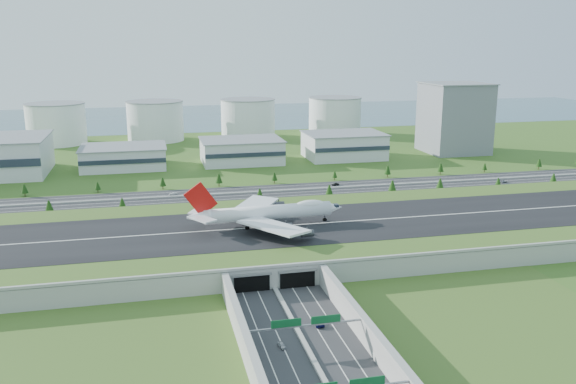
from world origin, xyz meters
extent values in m
plane|color=#425C1C|center=(0.00, 0.00, 0.00)|extent=(1200.00, 1200.00, 0.00)
cube|color=gray|center=(0.00, 0.00, 4.00)|extent=(520.00, 100.00, 8.00)
cube|color=#415D1F|center=(0.00, 0.00, 8.08)|extent=(520.00, 100.00, 0.16)
cube|color=black|center=(0.00, 0.00, 8.22)|extent=(520.00, 58.00, 0.12)
cube|color=silver|center=(0.00, 0.00, 8.30)|extent=(520.00, 0.90, 0.02)
cube|color=gray|center=(0.00, -49.40, 8.60)|extent=(520.00, 1.20, 1.20)
cube|color=#28282B|center=(0.00, -110.00, 0.06)|extent=(34.00, 120.00, 0.12)
cube|color=gray|center=(0.00, -110.00, 0.45)|extent=(1.60, 120.00, 0.90)
cube|color=gray|center=(-18.20, -100.00, 4.00)|extent=(2.40, 100.00, 8.00)
cube|color=gray|center=(18.20, -100.00, 4.00)|extent=(2.40, 100.00, 8.00)
cube|color=black|center=(-8.50, -50.20, 3.20)|extent=(13.00, 1.20, 6.00)
cube|color=black|center=(8.50, -50.20, 3.20)|extent=(13.00, 1.20, 6.00)
cylinder|color=gray|center=(-19.00, -95.00, 3.50)|extent=(0.70, 0.70, 7.00)
cylinder|color=gray|center=(19.00, -95.00, 3.50)|extent=(0.70, 0.70, 7.00)
cube|color=gray|center=(0.00, -95.00, 7.20)|extent=(38.00, 0.50, 0.50)
cube|color=#0C4C23|center=(-6.00, -95.10, 8.60)|extent=(9.00, 0.30, 2.40)
cube|color=#0C4C23|center=(6.00, -95.10, 8.60)|extent=(9.00, 0.30, 2.40)
cube|color=#0C4C23|center=(6.00, -130.10, 8.60)|extent=(9.00, 0.30, 2.40)
cube|color=#28282B|center=(0.00, 95.00, 0.06)|extent=(560.00, 36.00, 0.12)
cylinder|color=#3D2819|center=(-94.56, 73.00, 1.38)|extent=(0.50, 0.50, 2.76)
cone|color=black|center=(-94.56, 73.00, 4.91)|extent=(4.29, 4.29, 5.52)
cylinder|color=#3D2819|center=(-57.65, 73.00, 1.23)|extent=(0.50, 0.50, 2.46)
cone|color=black|center=(-57.65, 73.00, 4.37)|extent=(3.82, 3.82, 4.92)
cylinder|color=#3D2819|center=(-17.39, 73.00, 1.48)|extent=(0.50, 0.50, 2.96)
cone|color=black|center=(-17.39, 73.00, 5.26)|extent=(4.60, 4.60, 5.91)
cylinder|color=#3D2819|center=(17.22, 73.00, 1.40)|extent=(0.50, 0.50, 2.81)
cone|color=black|center=(17.22, 73.00, 4.99)|extent=(4.37, 4.37, 5.61)
cylinder|color=#3D2819|center=(57.96, 73.00, 1.40)|extent=(0.50, 0.50, 2.81)
cone|color=black|center=(57.96, 73.00, 4.99)|extent=(4.37, 4.37, 5.62)
cylinder|color=#3D2819|center=(96.80, 73.00, 1.52)|extent=(0.50, 0.50, 3.04)
cone|color=black|center=(96.80, 73.00, 5.41)|extent=(4.73, 4.73, 6.09)
cylinder|color=#3D2819|center=(127.47, 73.00, 1.45)|extent=(0.50, 0.50, 2.90)
cone|color=black|center=(127.47, 73.00, 5.16)|extent=(4.51, 4.51, 5.80)
cylinder|color=#3D2819|center=(166.59, 73.00, 1.16)|extent=(0.50, 0.50, 2.32)
cone|color=black|center=(166.59, 73.00, 4.13)|extent=(3.61, 3.61, 4.65)
cylinder|color=#3D2819|center=(205.25, 73.00, 1.31)|extent=(0.50, 0.50, 2.62)
cone|color=black|center=(205.25, 73.00, 4.66)|extent=(4.08, 4.08, 5.24)
cylinder|color=#3D2819|center=(-114.17, 117.00, 1.30)|extent=(0.50, 0.50, 2.60)
cone|color=black|center=(-114.17, 117.00, 4.63)|extent=(4.05, 4.05, 5.21)
cylinder|color=#3D2819|center=(-73.26, 117.00, 1.14)|extent=(0.50, 0.50, 2.28)
cone|color=black|center=(-73.26, 117.00, 4.06)|extent=(3.55, 3.55, 4.56)
cylinder|color=#3D2819|center=(-35.06, 117.00, 1.29)|extent=(0.50, 0.50, 2.57)
cone|color=black|center=(-35.06, 117.00, 4.57)|extent=(4.00, 4.00, 5.14)
cylinder|color=#3D2819|center=(-0.59, 117.00, 1.40)|extent=(0.50, 0.50, 2.80)
cone|color=black|center=(-0.59, 117.00, 4.97)|extent=(4.35, 4.35, 5.60)
cylinder|color=#3D2819|center=(34.84, 117.00, 1.25)|extent=(0.50, 0.50, 2.49)
cone|color=black|center=(34.84, 117.00, 4.44)|extent=(3.88, 3.88, 4.99)
cylinder|color=#3D2819|center=(74.98, 117.00, 1.06)|extent=(0.50, 0.50, 2.12)
cone|color=black|center=(74.98, 117.00, 3.77)|extent=(3.30, 3.30, 4.24)
cylinder|color=#3D2819|center=(111.70, 117.00, 1.42)|extent=(0.50, 0.50, 2.84)
cone|color=black|center=(111.70, 117.00, 5.05)|extent=(4.42, 4.42, 5.68)
cylinder|color=#3D2819|center=(150.03, 117.00, 1.39)|extent=(0.50, 0.50, 2.77)
cone|color=black|center=(150.03, 117.00, 4.93)|extent=(4.32, 4.32, 5.55)
cylinder|color=#3D2819|center=(183.19, 117.00, 1.12)|extent=(0.50, 0.50, 2.24)
cone|color=black|center=(183.19, 117.00, 3.99)|extent=(3.49, 3.49, 4.49)
cylinder|color=#3D2819|center=(225.71, 117.00, 1.34)|extent=(0.50, 0.50, 2.68)
cone|color=black|center=(225.71, 117.00, 4.77)|extent=(4.17, 4.17, 5.37)
cube|color=silver|center=(-60.00, 190.00, 7.50)|extent=(58.00, 42.00, 15.00)
cube|color=silver|center=(25.00, 190.00, 8.50)|extent=(58.00, 42.00, 17.00)
cube|color=silver|center=(105.00, 190.00, 9.50)|extent=(58.00, 42.00, 19.00)
cube|color=slate|center=(200.00, 195.00, 27.50)|extent=(46.00, 46.00, 55.00)
cylinder|color=white|center=(-120.00, 310.00, 17.50)|extent=(50.00, 50.00, 35.00)
cylinder|color=white|center=(-35.00, 310.00, 17.50)|extent=(50.00, 50.00, 35.00)
cylinder|color=white|center=(50.00, 310.00, 17.50)|extent=(50.00, 50.00, 35.00)
cylinder|color=white|center=(135.00, 310.00, 17.50)|extent=(50.00, 50.00, 35.00)
cube|color=#375B6A|center=(0.00, 480.00, 0.03)|extent=(1200.00, 260.00, 0.06)
cylinder|color=white|center=(8.00, 1.95, 14.23)|extent=(57.65, 8.83, 6.56)
cone|color=white|center=(38.74, 3.17, 14.23)|extent=(8.46, 6.88, 6.56)
cone|color=white|center=(-22.75, 0.73, 14.64)|extent=(10.51, 6.96, 6.56)
ellipsoid|color=white|center=(27.51, 2.72, 16.59)|extent=(14.18, 5.66, 4.04)
cube|color=white|center=(6.64, -15.55, 13.20)|extent=(28.37, 32.95, 1.62)
cube|color=white|center=(5.26, 19.29, 13.20)|extent=(26.86, 33.34, 1.62)
cylinder|color=#38383D|center=(13.37, -10.15, 10.95)|extent=(5.45, 3.29, 3.08)
cylinder|color=#38383D|center=(19.79, -21.19, 10.95)|extent=(5.45, 3.29, 3.08)
cylinder|color=#38383D|center=(12.40, 14.44, 10.95)|extent=(5.45, 3.29, 3.08)
cylinder|color=#38383D|center=(17.93, 25.95, 10.95)|extent=(5.45, 3.29, 3.08)
cube|color=white|center=(-21.46, -5.89, 15.46)|extent=(11.23, 12.82, 0.62)
cube|color=white|center=(-21.98, 7.44, 15.46)|extent=(10.70, 12.85, 0.62)
cube|color=#BC0F0D|center=(-21.72, 0.78, 22.43)|extent=(14.64, 1.50, 15.38)
cylinder|color=black|center=(34.48, 3.00, 8.84)|extent=(1.95, 0.72, 1.95)
cylinder|color=black|center=(4.03, -1.49, 8.84)|extent=(1.95, 0.72, 1.95)
cylinder|color=black|center=(3.77, 5.07, 8.84)|extent=(1.95, 0.72, 1.95)
cylinder|color=black|center=(-2.12, -1.73, 8.84)|extent=(1.95, 0.72, 1.95)
cylinder|color=black|center=(-2.38, 4.82, 8.84)|extent=(1.95, 0.72, 1.95)
imported|color=#B1B2B6|center=(-6.97, -93.37, 0.81)|extent=(2.29, 4.28, 1.39)
imported|color=#0C0D3C|center=(7.45, -81.79, 0.93)|extent=(3.17, 6.01, 1.61)
imported|color=black|center=(70.73, 101.74, 0.91)|extent=(4.99, 2.32, 1.58)
imported|color=#A5A6A9|center=(177.53, 85.02, 0.95)|extent=(6.54, 4.75, 1.65)
imported|color=white|center=(-29.62, 100.82, 0.82)|extent=(4.85, 2.05, 1.40)
camera|label=1|loc=(-42.21, -253.54, 88.47)|focal=38.00mm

